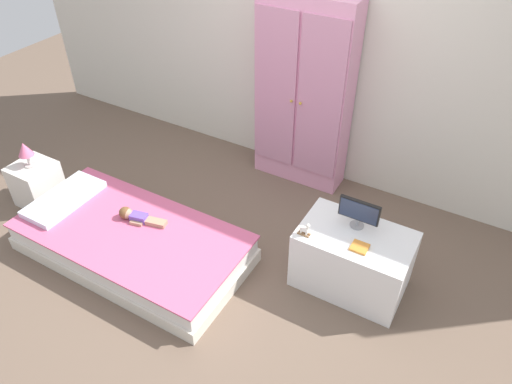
{
  "coord_description": "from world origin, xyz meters",
  "views": [
    {
      "loc": [
        1.45,
        -2.02,
        2.73
      ],
      "look_at": [
        0.09,
        0.34,
        0.56
      ],
      "focal_mm": 33.32,
      "sensor_mm": 36.0,
      "label": 1
    }
  ],
  "objects": [
    {
      "name": "wardrobe",
      "position": [
        -0.04,
        1.39,
        0.85
      ],
      "size": [
        0.82,
        0.31,
        1.7
      ],
      "color": "#E599BC",
      "rests_on": "ground_plane"
    },
    {
      "name": "ground_plane",
      "position": [
        0.0,
        0.0,
        -0.01
      ],
      "size": [
        10.0,
        10.0,
        0.02
      ],
      "primitive_type": "cube",
      "color": "brown"
    },
    {
      "name": "bed",
      "position": [
        -0.7,
        -0.21,
        0.13
      ],
      "size": [
        1.79,
        0.89,
        0.26
      ],
      "color": "silver",
      "rests_on": "ground_plane"
    },
    {
      "name": "nightstand",
      "position": [
        -1.86,
        -0.12,
        0.19
      ],
      "size": [
        0.34,
        0.34,
        0.39
      ],
      "primitive_type": "cube",
      "color": "silver",
      "rests_on": "ground_plane"
    },
    {
      "name": "pillow",
      "position": [
        -1.39,
        -0.21,
        0.28
      ],
      "size": [
        0.32,
        0.64,
        0.05
      ],
      "primitive_type": "cube",
      "color": "silver",
      "rests_on": "bed"
    },
    {
      "name": "back_wall",
      "position": [
        0.0,
        1.57,
        1.35
      ],
      "size": [
        6.4,
        0.05,
        2.7
      ],
      "primitive_type": "cube",
      "color": "silver",
      "rests_on": "ground_plane"
    },
    {
      "name": "book_orange",
      "position": [
        0.93,
        0.24,
        0.49
      ],
      "size": [
        0.11,
        0.11,
        0.02
      ],
      "primitive_type": "cube",
      "color": "orange",
      "rests_on": "tv_stand"
    },
    {
      "name": "tv_monitor",
      "position": [
        0.84,
        0.44,
        0.61
      ],
      "size": [
        0.29,
        0.1,
        0.22
      ],
      "color": "#99999E",
      "rests_on": "tv_stand"
    },
    {
      "name": "rocking_horse_toy",
      "position": [
        0.57,
        0.18,
        0.53
      ],
      "size": [
        0.09,
        0.04,
        0.11
      ],
      "color": "#8E6642",
      "rests_on": "tv_stand"
    },
    {
      "name": "table_lamp",
      "position": [
        -1.86,
        -0.12,
        0.55
      ],
      "size": [
        0.13,
        0.13,
        0.23
      ],
      "color": "#B7B2AD",
      "rests_on": "nightstand"
    },
    {
      "name": "doll",
      "position": [
        -0.75,
        -0.1,
        0.29
      ],
      "size": [
        0.39,
        0.16,
        0.1
      ],
      "color": "#6B4CB2",
      "rests_on": "bed"
    },
    {
      "name": "tv_stand",
      "position": [
        0.88,
        0.35,
        0.24
      ],
      "size": [
        0.78,
        0.5,
        0.49
      ],
      "primitive_type": "cube",
      "color": "white",
      "rests_on": "ground_plane"
    }
  ]
}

